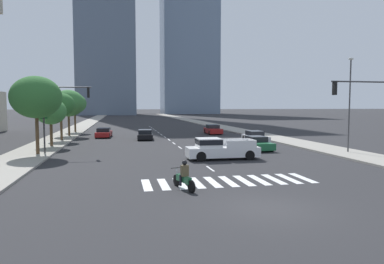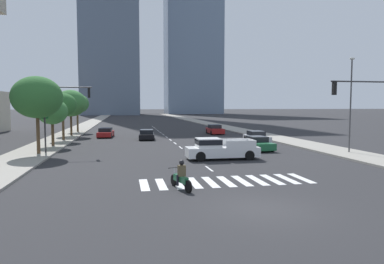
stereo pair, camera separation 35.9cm
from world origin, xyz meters
name	(u,v)px [view 1 (the left image)]	position (x,y,z in m)	size (l,w,h in m)	color
ground_plane	(268,209)	(0.00, 0.00, 0.00)	(800.00, 800.00, 0.00)	#28282B
sidewalk_east	(269,137)	(13.41, 30.00, 0.07)	(4.00, 260.00, 0.15)	gray
sidewalk_west	(54,141)	(-13.41, 30.00, 0.07)	(4.00, 260.00, 0.15)	gray
crosswalk_near	(228,181)	(0.00, 5.30, 0.00)	(9.45, 2.79, 0.01)	silver
lane_divider_center	(165,137)	(0.00, 33.30, 0.00)	(0.14, 50.00, 0.01)	silver
motorcycle_lead	(184,178)	(-2.74, 3.97, 0.58)	(0.94, 2.17, 1.49)	black
pickup_truck	(219,149)	(1.70, 13.09, 0.81)	(5.64, 2.03, 1.67)	silver
sedan_black_0	(145,135)	(-2.82, 30.57, 0.57)	(2.09, 4.68, 1.22)	black
sedan_green_1	(257,144)	(6.86, 18.08, 0.59)	(1.93, 4.35, 1.28)	#1E6038
sedan_red_2	(104,133)	(-7.97, 34.64, 0.57)	(2.11, 4.68, 1.23)	maroon
sedan_silver_3	(255,137)	(9.36, 24.74, 0.59)	(1.89, 4.65, 1.28)	#B7BABF
sedan_red_4	(213,130)	(7.62, 36.97, 0.63)	(2.00, 4.50, 1.36)	maroon
traffic_signal_near	(369,104)	(10.81, 7.93, 4.30)	(4.92, 0.28, 6.03)	#333335
traffic_signal_far	(61,105)	(-10.77, 18.78, 4.25)	(4.26, 0.28, 6.02)	#333335
street_lamp_east	(350,98)	(13.71, 14.07, 4.83)	(0.50, 0.24, 8.15)	#3F3F42
street_tree_nearest	(36,97)	(-12.61, 18.05, 4.86)	(4.12, 4.12, 6.48)	#4C3823
street_tree_second	(51,112)	(-12.61, 24.08, 3.58)	(3.05, 3.05, 4.74)	#4C3823
street_tree_third	(61,105)	(-12.61, 30.29, 4.29)	(3.19, 3.19, 5.52)	#4C3823
street_tree_fourth	(68,103)	(-12.61, 36.55, 4.50)	(4.21, 4.21, 6.15)	#4C3823
street_tree_fifth	(75,104)	(-12.61, 43.23, 4.49)	(3.51, 3.51, 5.85)	#4C3823
office_tower_center_skyline	(189,26)	(29.89, 168.34, 45.28)	(28.37, 20.22, 91.62)	slate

